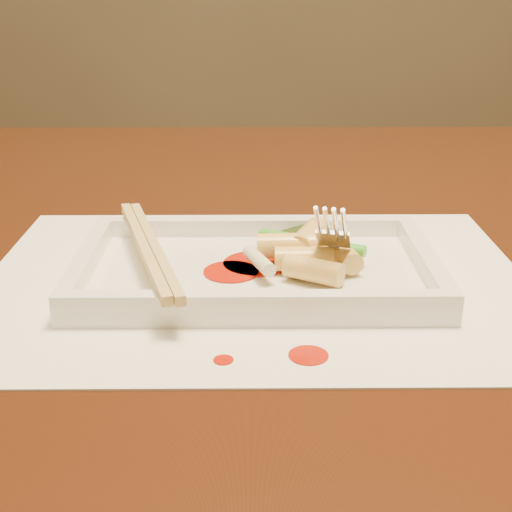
{
  "coord_description": "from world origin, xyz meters",
  "views": [
    {
      "loc": [
        0.02,
        -0.6,
        0.96
      ],
      "look_at": [
        0.03,
        -0.12,
        0.77
      ],
      "focal_mm": 50.0,
      "sensor_mm": 36.0,
      "label": 1
    }
  ],
  "objects_px": {
    "plate_base": "(256,274)",
    "chopstick_a": "(143,247)",
    "placemat": "(256,280)",
    "fork": "(353,164)",
    "table": "(228,328)"
  },
  "relations": [
    {
      "from": "plate_base",
      "to": "chopstick_a",
      "type": "xyz_separation_m",
      "value": [
        -0.08,
        -0.0,
        0.02
      ]
    },
    {
      "from": "placemat",
      "to": "fork",
      "type": "height_order",
      "value": "fork"
    },
    {
      "from": "chopstick_a",
      "to": "placemat",
      "type": "bearing_deg",
      "value": 0.0
    },
    {
      "from": "plate_base",
      "to": "fork",
      "type": "height_order",
      "value": "fork"
    },
    {
      "from": "table",
      "to": "fork",
      "type": "xyz_separation_m",
      "value": [
        0.1,
        -0.1,
        0.18
      ]
    },
    {
      "from": "table",
      "to": "plate_base",
      "type": "height_order",
      "value": "plate_base"
    },
    {
      "from": "placemat",
      "to": "plate_base",
      "type": "bearing_deg",
      "value": -90.0
    },
    {
      "from": "placemat",
      "to": "plate_base",
      "type": "distance_m",
      "value": 0.0
    },
    {
      "from": "chopstick_a",
      "to": "plate_base",
      "type": "bearing_deg",
      "value": 0.0
    },
    {
      "from": "placemat",
      "to": "plate_base",
      "type": "height_order",
      "value": "plate_base"
    },
    {
      "from": "plate_base",
      "to": "placemat",
      "type": "bearing_deg",
      "value": 90.0
    },
    {
      "from": "chopstick_a",
      "to": "table",
      "type": "bearing_deg",
      "value": 64.66
    },
    {
      "from": "plate_base",
      "to": "fork",
      "type": "xyz_separation_m",
      "value": [
        0.07,
        0.02,
        0.08
      ]
    },
    {
      "from": "table",
      "to": "plate_base",
      "type": "bearing_deg",
      "value": -77.85
    },
    {
      "from": "table",
      "to": "placemat",
      "type": "xyz_separation_m",
      "value": [
        0.03,
        -0.12,
        0.1
      ]
    }
  ]
}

